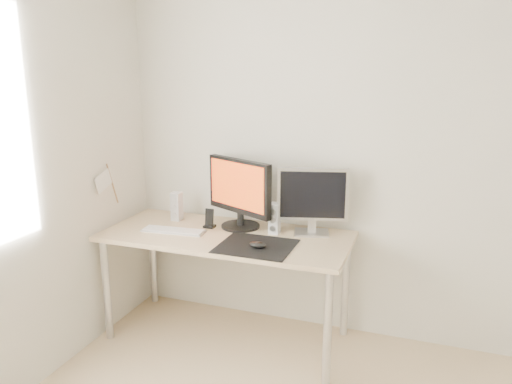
# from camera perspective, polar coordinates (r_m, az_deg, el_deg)

# --- Properties ---
(wall_back) EXTENTS (3.50, 0.00, 3.50)m
(wall_back) POSITION_cam_1_polar(r_m,az_deg,el_deg) (3.24, 14.44, 4.26)
(wall_back) COLOR white
(wall_back) RESTS_ON ground
(mousepad) EXTENTS (0.45, 0.40, 0.00)m
(mousepad) POSITION_cam_1_polar(r_m,az_deg,el_deg) (3.02, 0.01, -6.20)
(mousepad) COLOR black
(mousepad) RESTS_ON desk
(mouse) EXTENTS (0.11, 0.06, 0.04)m
(mouse) POSITION_cam_1_polar(r_m,az_deg,el_deg) (2.98, 0.17, -6.06)
(mouse) COLOR black
(mouse) RESTS_ON mousepad
(desk) EXTENTS (1.60, 0.70, 0.73)m
(desk) POSITION_cam_1_polar(r_m,az_deg,el_deg) (3.27, -3.42, -6.10)
(desk) COLOR #D1B587
(desk) RESTS_ON ground
(main_monitor) EXTENTS (0.51, 0.35, 0.47)m
(main_monitor) POSITION_cam_1_polar(r_m,az_deg,el_deg) (3.30, -1.92, 0.14)
(main_monitor) COLOR black
(main_monitor) RESTS_ON desk
(second_monitor) EXTENTS (0.45, 0.21, 0.43)m
(second_monitor) POSITION_cam_1_polar(r_m,az_deg,el_deg) (3.19, 6.47, -0.68)
(second_monitor) COLOR silver
(second_monitor) RESTS_ON desk
(speaker_left) EXTENTS (0.06, 0.08, 0.20)m
(speaker_left) POSITION_cam_1_polar(r_m,az_deg,el_deg) (3.54, -9.06, -1.62)
(speaker_left) COLOR silver
(speaker_left) RESTS_ON desk
(speaker_right) EXTENTS (0.06, 0.08, 0.20)m
(speaker_right) POSITION_cam_1_polar(r_m,az_deg,el_deg) (3.22, 2.13, -3.05)
(speaker_right) COLOR white
(speaker_right) RESTS_ON desk
(keyboard) EXTENTS (0.43, 0.15, 0.02)m
(keyboard) POSITION_cam_1_polar(r_m,az_deg,el_deg) (3.32, -9.42, -4.37)
(keyboard) COLOR #ACACAE
(keyboard) RESTS_ON desk
(phone_dock) EXTENTS (0.07, 0.06, 0.13)m
(phone_dock) POSITION_cam_1_polar(r_m,az_deg,el_deg) (3.37, -5.34, -3.41)
(phone_dock) COLOR black
(phone_dock) RESTS_ON desk
(pennant) EXTENTS (0.01, 0.23, 0.29)m
(pennant) POSITION_cam_1_polar(r_m,az_deg,el_deg) (3.42, -16.72, 1.15)
(pennant) COLOR #A57F54
(pennant) RESTS_ON wall_left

